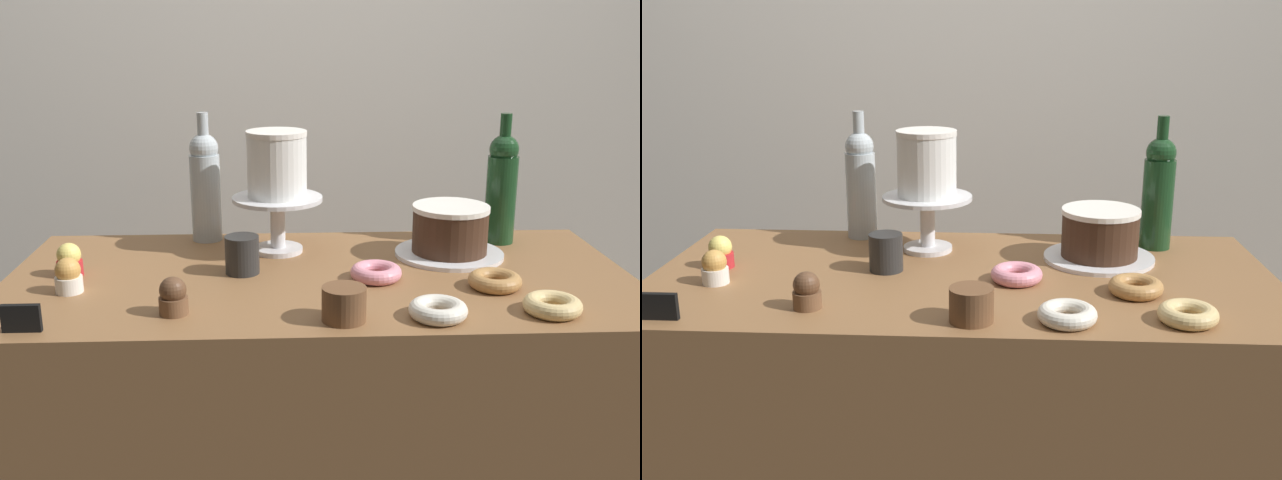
{
  "view_description": "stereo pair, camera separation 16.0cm",
  "coord_description": "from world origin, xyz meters",
  "views": [
    {
      "loc": [
        -0.07,
        -1.53,
        1.44
      ],
      "look_at": [
        0.0,
        0.0,
        0.98
      ],
      "focal_mm": 41.05,
      "sensor_mm": 36.0,
      "label": 1
    },
    {
      "loc": [
        0.09,
        -1.53,
        1.44
      ],
      "look_at": [
        0.0,
        0.0,
        0.98
      ],
      "focal_mm": 41.05,
      "sensor_mm": 36.0,
      "label": 2
    }
  ],
  "objects": [
    {
      "name": "wine_bottle_clear",
      "position": [
        -0.28,
        0.29,
        1.05
      ],
      "size": [
        0.08,
        0.08,
        0.33
      ],
      "color": "#B2BCC1",
      "rests_on": "display_counter"
    },
    {
      "name": "donut_maple",
      "position": [
        0.36,
        -0.1,
        0.92
      ],
      "size": [
        0.11,
        0.11,
        0.03
      ],
      "color": "#B27F47",
      "rests_on": "display_counter"
    },
    {
      "name": "cupcake_caramel",
      "position": [
        -0.52,
        -0.09,
        0.94
      ],
      "size": [
        0.06,
        0.06,
        0.07
      ],
      "color": "white",
      "rests_on": "display_counter"
    },
    {
      "name": "display_counter",
      "position": [
        0.0,
        0.0,
        0.45
      ],
      "size": [
        1.38,
        0.68,
        0.9
      ],
      "color": "brown",
      "rests_on": "ground_plane"
    },
    {
      "name": "silver_serving_platter",
      "position": [
        0.32,
        0.13,
        0.91
      ],
      "size": [
        0.26,
        0.26,
        0.01
      ],
      "color": "white",
      "rests_on": "display_counter"
    },
    {
      "name": "wine_bottle_green",
      "position": [
        0.47,
        0.23,
        1.05
      ],
      "size": [
        0.08,
        0.08,
        0.33
      ],
      "color": "#193D1E",
      "rests_on": "display_counter"
    },
    {
      "name": "cake_stand_pedestal",
      "position": [
        -0.09,
        0.18,
        1.0
      ],
      "size": [
        0.22,
        0.22,
        0.14
      ],
      "color": "silver",
      "rests_on": "display_counter"
    },
    {
      "name": "chocolate_round_cake",
      "position": [
        0.32,
        0.13,
        0.97
      ],
      "size": [
        0.18,
        0.18,
        0.11
      ],
      "color": "#3D2619",
      "rests_on": "silver_serving_platter"
    },
    {
      "name": "white_layer_cake",
      "position": [
        -0.09,
        0.18,
        1.12
      ],
      "size": [
        0.14,
        0.14,
        0.16
      ],
      "color": "white",
      "rests_on": "cake_stand_pedestal"
    },
    {
      "name": "donut_pink",
      "position": [
        0.12,
        -0.04,
        0.92
      ],
      "size": [
        0.11,
        0.11,
        0.03
      ],
      "color": "pink",
      "rests_on": "display_counter"
    },
    {
      "name": "back_wall",
      "position": [
        0.0,
        0.91,
        1.3
      ],
      "size": [
        6.0,
        0.05,
        2.6
      ],
      "color": "silver",
      "rests_on": "ground_plane"
    },
    {
      "name": "cupcake_chocolate",
      "position": [
        -0.29,
        -0.22,
        0.94
      ],
      "size": [
        0.06,
        0.06,
        0.07
      ],
      "color": "brown",
      "rests_on": "display_counter"
    },
    {
      "name": "cupcake_lemon",
      "position": [
        -0.55,
        0.02,
        0.94
      ],
      "size": [
        0.06,
        0.06,
        0.07
      ],
      "color": "red",
      "rests_on": "display_counter"
    },
    {
      "name": "donut_glazed",
      "position": [
        0.44,
        -0.25,
        0.92
      ],
      "size": [
        0.11,
        0.11,
        0.03
      ],
      "color": "#E0C17F",
      "rests_on": "display_counter"
    },
    {
      "name": "coffee_cup_ceramic",
      "position": [
        -0.17,
        0.02,
        0.95
      ],
      "size": [
        0.08,
        0.08,
        0.08
      ],
      "color": "#282828",
      "rests_on": "display_counter"
    },
    {
      "name": "donut_sugar",
      "position": [
        0.21,
        -0.26,
        0.92
      ],
      "size": [
        0.11,
        0.11,
        0.03
      ],
      "color": "silver",
      "rests_on": "display_counter"
    },
    {
      "name": "price_sign_chalkboard",
      "position": [
        -0.55,
        -0.29,
        0.93
      ],
      "size": [
        0.07,
        0.01,
        0.05
      ],
      "color": "black",
      "rests_on": "display_counter"
    },
    {
      "name": "cookie_stack",
      "position": [
        0.03,
        -0.26,
        0.94
      ],
      "size": [
        0.08,
        0.08,
        0.07
      ],
      "color": "brown",
      "rests_on": "display_counter"
    }
  ]
}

